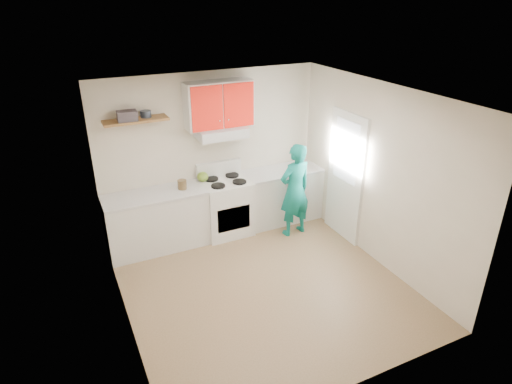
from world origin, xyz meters
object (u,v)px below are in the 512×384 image
tin (146,114)px  person (295,190)px  kettle (203,177)px  stove (226,207)px  crock (182,185)px

tin → person: tin is taller
tin → kettle: (0.77, -0.06, -1.09)m
stove → tin: bearing=169.1°
kettle → crock: kettle is taller
tin → crock: tin is taller
stove → tin: size_ratio=5.95×
stove → kettle: 0.65m
kettle → tin: bearing=153.9°
crock → person: bearing=-17.0°
person → crock: bearing=-24.2°
kettle → crock: 0.41m
tin → kettle: tin is taller
person → tin: bearing=-26.2°
tin → crock: (0.39, -0.20, -1.10)m
person → stove: bearing=-34.4°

